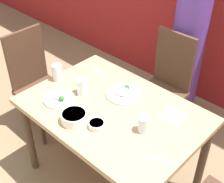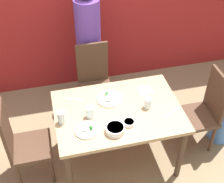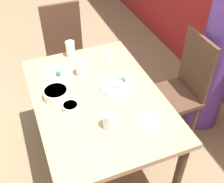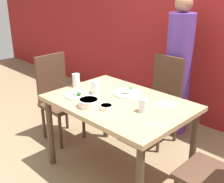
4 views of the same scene
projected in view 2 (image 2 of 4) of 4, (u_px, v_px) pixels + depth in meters
ground_plane at (117, 157)px, 3.56m from camera, size 10.00×10.00×0.00m
dining_table at (118, 116)px, 3.13m from camera, size 1.25×0.87×0.75m
chair_adult_spot at (95, 81)px, 3.78m from camera, size 0.40×0.40×0.98m
chair_child_spot at (204, 110)px, 3.40m from camera, size 0.40×0.40×0.98m
chair_empty_left at (22, 143)px, 3.06m from camera, size 0.40×0.40×0.98m
person_adult at (89, 50)px, 3.85m from camera, size 0.30×0.30×1.62m
bowl_curry at (115, 129)px, 2.83m from camera, size 0.18×0.18×0.06m
plate_rice_adult at (87, 129)px, 2.86m from camera, size 0.22×0.22×0.06m
plate_rice_child at (109, 98)px, 3.17m from camera, size 0.26×0.26×0.06m
bowl_rice_small at (129, 123)px, 2.91m from camera, size 0.11×0.11×0.04m
glass_water_tall at (148, 103)px, 3.06m from camera, size 0.07×0.07×0.11m
glass_water_short at (61, 117)px, 2.90m from camera, size 0.07×0.07×0.13m
glass_water_center at (90, 112)px, 2.96m from camera, size 0.08×0.08×0.12m
napkin_folded at (145, 90)px, 3.29m from camera, size 0.14×0.14×0.01m
fork_steel at (173, 112)px, 3.04m from camera, size 0.17×0.10×0.01m
spoon_steel at (73, 99)px, 3.18m from camera, size 0.17×0.09×0.01m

